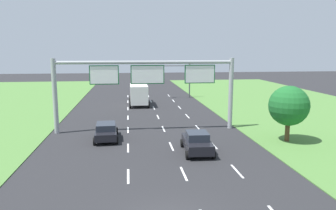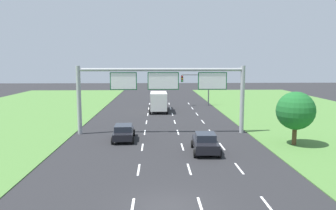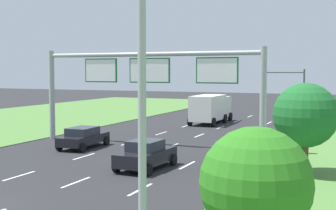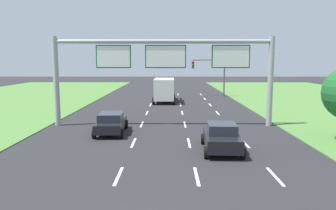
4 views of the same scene
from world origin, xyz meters
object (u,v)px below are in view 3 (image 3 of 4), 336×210
(box_truck, at_px, (211,108))
(sign_gantry, at_px, (150,78))
(traffic_light_mast, at_px, (286,85))
(car_near_red, at_px, (146,154))
(street_lamp, at_px, (126,87))
(roadside_tree_mid, at_px, (305,115))
(car_lead_silver, at_px, (83,137))
(roadside_tree_near, at_px, (256,184))

(box_truck, xyz_separation_m, sign_gantry, (0.40, -15.46, 3.32))
(box_truck, relative_size, traffic_light_mast, 1.32)
(car_near_red, relative_size, sign_gantry, 0.25)
(box_truck, bearing_deg, car_near_red, -80.81)
(car_near_red, height_order, street_lamp, street_lamp)
(car_near_red, xyz_separation_m, roadside_tree_mid, (8.24, 2.00, 2.31))
(car_lead_silver, relative_size, traffic_light_mast, 0.80)
(sign_gantry, distance_m, traffic_light_mast, 22.31)
(sign_gantry, distance_m, street_lamp, 23.54)
(roadside_tree_mid, bearing_deg, car_lead_silver, 170.41)
(street_lamp, height_order, roadside_tree_near, street_lamp)
(roadside_tree_mid, bearing_deg, car_near_red, -166.39)
(car_near_red, xyz_separation_m, street_lamp, (6.41, -14.08, 4.28))
(car_near_red, relative_size, car_lead_silver, 0.95)
(roadside_tree_mid, bearing_deg, street_lamp, -96.50)
(box_truck, xyz_separation_m, roadside_tree_near, (12.45, -34.68, 1.05))
(traffic_light_mast, xyz_separation_m, street_lamp, (3.54, -42.87, 1.21))
(roadside_tree_mid, bearing_deg, box_truck, 119.78)
(car_lead_silver, height_order, sign_gantry, sign_gantry)
(car_near_red, xyz_separation_m, box_truck, (-3.68, 22.84, 0.82))
(car_lead_silver, bearing_deg, roadside_tree_mid, -11.88)
(car_lead_silver, distance_m, roadside_tree_mid, 15.77)
(box_truck, distance_m, roadside_tree_near, 36.86)
(car_near_red, bearing_deg, car_lead_silver, 149.58)
(street_lamp, bearing_deg, car_near_red, 114.49)
(car_near_red, relative_size, box_truck, 0.57)
(traffic_light_mast, relative_size, street_lamp, 0.66)
(car_near_red, height_order, traffic_light_mast, traffic_light_mast)
(car_lead_silver, bearing_deg, roadside_tree_near, -48.24)
(roadside_tree_mid, bearing_deg, sign_gantry, 154.97)
(box_truck, bearing_deg, car_lead_silver, -100.67)
(roadside_tree_near, bearing_deg, car_near_red, 126.52)
(box_truck, relative_size, roadside_tree_mid, 1.53)
(car_near_red, distance_m, sign_gantry, 9.07)
(car_lead_silver, relative_size, street_lamp, 0.52)
(car_lead_silver, height_order, box_truck, box_truck)
(car_near_red, distance_m, car_lead_silver, 8.48)
(sign_gantry, bearing_deg, car_near_red, -65.99)
(car_near_red, bearing_deg, roadside_tree_mid, 15.98)
(traffic_light_mast, relative_size, roadside_tree_mid, 1.16)
(traffic_light_mast, distance_m, street_lamp, 43.04)
(car_lead_silver, height_order, street_lamp, street_lamp)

